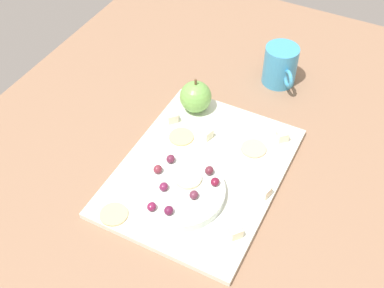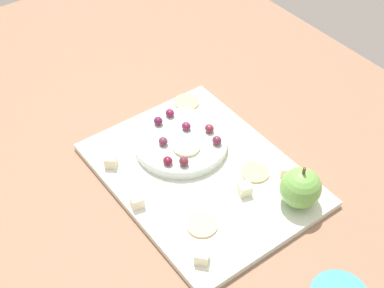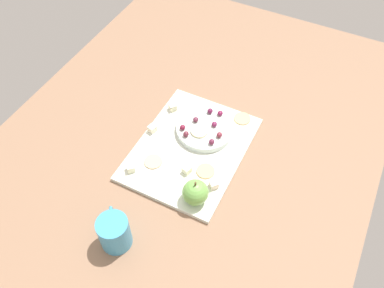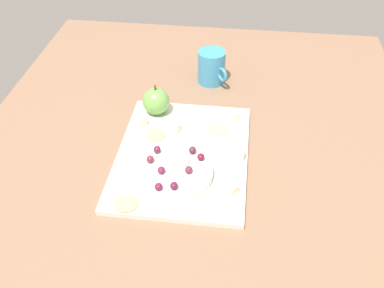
{
  "view_description": "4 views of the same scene",
  "coord_description": "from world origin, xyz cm",
  "px_view_note": "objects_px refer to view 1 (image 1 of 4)",
  "views": [
    {
      "loc": [
        50.06,
        23.37,
        75.57
      ],
      "look_at": [
        -5.36,
        -5.03,
        10.04
      ],
      "focal_mm": 46.03,
      "sensor_mm": 36.0,
      "label": 1
    },
    {
      "loc": [
        -54.81,
        37.14,
        74.43
      ],
      "look_at": [
        -1.57,
        -2.25,
        10.49
      ],
      "focal_mm": 52.08,
      "sensor_mm": 36.0,
      "label": 2
    },
    {
      "loc": [
        -65.52,
        -33.69,
        94.09
      ],
      "look_at": [
        -6.04,
        -3.74,
        10.23
      ],
      "focal_mm": 37.68,
      "sensor_mm": 36.0,
      "label": 3
    },
    {
      "loc": [
        69.46,
        8.99,
        70.67
      ],
      "look_at": [
        -4.1,
        -0.31,
        8.58
      ],
      "focal_mm": 41.96,
      "sensor_mm": 36.0,
      "label": 4
    }
  ],
  "objects_px": {
    "cracker_1": "(114,214)",
    "grape_7": "(171,159)",
    "grape_5": "(169,210)",
    "grape_6": "(215,182)",
    "apple_whole": "(196,97)",
    "platter": "(201,171)",
    "cup": "(280,65)",
    "cheese_cube_0": "(207,134)",
    "cheese_cube_3": "(235,232)",
    "cheese_cube_4": "(264,191)",
    "cheese_cube_1": "(282,136)",
    "grape_1": "(193,195)",
    "serving_dish": "(179,191)",
    "grape_0": "(152,207)",
    "grape_2": "(210,171)",
    "grape_4": "(164,187)",
    "cracker_0": "(254,149)",
    "grape_3": "(158,169)",
    "apple_slice_0": "(188,179)",
    "cheese_cube_2": "(172,117)",
    "cracker_2": "(181,137)"
  },
  "relations": [
    {
      "from": "apple_slice_0",
      "to": "cheese_cube_4",
      "type": "bearing_deg",
      "value": 108.92
    },
    {
      "from": "grape_5",
      "to": "grape_7",
      "type": "xyz_separation_m",
      "value": [
        -0.1,
        -0.05,
        0.0
      ]
    },
    {
      "from": "cheese_cube_1",
      "to": "grape_2",
      "type": "height_order",
      "value": "grape_2"
    },
    {
      "from": "platter",
      "to": "cheese_cube_4",
      "type": "bearing_deg",
      "value": 88.78
    },
    {
      "from": "platter",
      "to": "grape_6",
      "type": "bearing_deg",
      "value": 51.74
    },
    {
      "from": "grape_2",
      "to": "apple_slice_0",
      "type": "height_order",
      "value": "grape_2"
    },
    {
      "from": "cheese_cube_2",
      "to": "grape_2",
      "type": "bearing_deg",
      "value": 51.84
    },
    {
      "from": "grape_2",
      "to": "grape_7",
      "type": "relative_size",
      "value": 1.0
    },
    {
      "from": "grape_3",
      "to": "grape_5",
      "type": "xyz_separation_m",
      "value": [
        0.07,
        0.06,
        -0.0
      ]
    },
    {
      "from": "platter",
      "to": "grape_2",
      "type": "relative_size",
      "value": 22.02
    },
    {
      "from": "cracker_2",
      "to": "grape_2",
      "type": "relative_size",
      "value": 2.87
    },
    {
      "from": "grape_5",
      "to": "grape_6",
      "type": "xyz_separation_m",
      "value": [
        -0.09,
        0.04,
        -0.0
      ]
    },
    {
      "from": "cheese_cube_1",
      "to": "cracker_2",
      "type": "xyz_separation_m",
      "value": [
        0.09,
        -0.18,
        -0.01
      ]
    },
    {
      "from": "platter",
      "to": "cheese_cube_2",
      "type": "distance_m",
      "value": 0.14
    },
    {
      "from": "cracker_0",
      "to": "grape_6",
      "type": "xyz_separation_m",
      "value": [
        0.13,
        -0.02,
        0.02
      ]
    },
    {
      "from": "grape_0",
      "to": "grape_1",
      "type": "bearing_deg",
      "value": 136.8
    },
    {
      "from": "grape_0",
      "to": "grape_3",
      "type": "height_order",
      "value": "grape_3"
    },
    {
      "from": "cheese_cube_0",
      "to": "cheese_cube_3",
      "type": "relative_size",
      "value": 1.0
    },
    {
      "from": "cheese_cube_1",
      "to": "cheese_cube_2",
      "type": "distance_m",
      "value": 0.22
    },
    {
      "from": "platter",
      "to": "cheese_cube_1",
      "type": "relative_size",
      "value": 18.63
    },
    {
      "from": "grape_3",
      "to": "grape_1",
      "type": "bearing_deg",
      "value": 75.41
    },
    {
      "from": "cheese_cube_0",
      "to": "cheese_cube_3",
      "type": "bearing_deg",
      "value": 37.72
    },
    {
      "from": "apple_whole",
      "to": "grape_7",
      "type": "bearing_deg",
      "value": 11.37
    },
    {
      "from": "cheese_cube_3",
      "to": "apple_slice_0",
      "type": "relative_size",
      "value": 0.42
    },
    {
      "from": "platter",
      "to": "cup",
      "type": "xyz_separation_m",
      "value": [
        -0.32,
        0.03,
        0.04
      ]
    },
    {
      "from": "platter",
      "to": "grape_2",
      "type": "height_order",
      "value": "grape_2"
    },
    {
      "from": "cracker_0",
      "to": "grape_1",
      "type": "height_order",
      "value": "grape_1"
    },
    {
      "from": "grape_0",
      "to": "grape_4",
      "type": "height_order",
      "value": "same"
    },
    {
      "from": "cheese_cube_4",
      "to": "apple_slice_0",
      "type": "bearing_deg",
      "value": -71.08
    },
    {
      "from": "grape_7",
      "to": "serving_dish",
      "type": "bearing_deg",
      "value": 41.88
    },
    {
      "from": "grape_5",
      "to": "grape_6",
      "type": "height_order",
      "value": "grape_5"
    },
    {
      "from": "cheese_cube_4",
      "to": "cheese_cube_1",
      "type": "bearing_deg",
      "value": -172.53
    },
    {
      "from": "grape_2",
      "to": "grape_7",
      "type": "bearing_deg",
      "value": -84.66
    },
    {
      "from": "apple_whole",
      "to": "cracker_0",
      "type": "bearing_deg",
      "value": 70.98
    },
    {
      "from": "serving_dish",
      "to": "cheese_cube_4",
      "type": "height_order",
      "value": "cheese_cube_4"
    },
    {
      "from": "grape_0",
      "to": "cup",
      "type": "distance_m",
      "value": 0.46
    },
    {
      "from": "grape_0",
      "to": "grape_3",
      "type": "xyz_separation_m",
      "value": [
        -0.08,
        -0.03,
        0.0
      ]
    },
    {
      "from": "cracker_1",
      "to": "grape_7",
      "type": "height_order",
      "value": "grape_7"
    },
    {
      "from": "grape_6",
      "to": "grape_0",
      "type": "bearing_deg",
      "value": -36.53
    },
    {
      "from": "cheese_cube_3",
      "to": "grape_7",
      "type": "bearing_deg",
      "value": -115.92
    },
    {
      "from": "grape_5",
      "to": "grape_6",
      "type": "bearing_deg",
      "value": 155.09
    },
    {
      "from": "cheese_cube_0",
      "to": "grape_0",
      "type": "distance_m",
      "value": 0.21
    },
    {
      "from": "platter",
      "to": "cracker_2",
      "type": "distance_m",
      "value": 0.09
    },
    {
      "from": "grape_2",
      "to": "cup",
      "type": "xyz_separation_m",
      "value": [
        -0.34,
        0.01,
        0.01
      ]
    },
    {
      "from": "serving_dish",
      "to": "grape_7",
      "type": "bearing_deg",
      "value": -138.12
    },
    {
      "from": "serving_dish",
      "to": "cheese_cube_3",
      "type": "distance_m",
      "value": 0.13
    },
    {
      "from": "cheese_cube_3",
      "to": "grape_1",
      "type": "relative_size",
      "value": 1.18
    },
    {
      "from": "cup",
      "to": "platter",
      "type": "bearing_deg",
      "value": -5.96
    },
    {
      "from": "grape_0",
      "to": "grape_2",
      "type": "relative_size",
      "value": 1.0
    },
    {
      "from": "cup",
      "to": "grape_0",
      "type": "bearing_deg",
      "value": -7.74
    }
  ]
}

